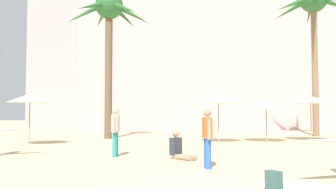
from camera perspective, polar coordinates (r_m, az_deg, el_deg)
The scene contains 12 objects.
hotel_pink at distance 36.00m, azimuth 7.30°, elevation 6.98°, with size 25.25×11.45×15.33m, color beige.
palm_tree_far_left at distance 25.04m, azimuth 22.61°, elevation 12.50°, with size 5.95×5.67×9.74m.
palm_tree_left at distance 21.43m, azimuth -9.51°, elevation 11.89°, with size 5.13×4.82×8.68m.
cafe_umbrella_0 at distance 17.81m, azimuth -21.53°, elevation -0.55°, with size 2.08×2.08×2.42m.
cafe_umbrella_1 at distance 18.08m, azimuth 8.19°, elevation -0.67°, with size 2.27×2.27×2.47m.
cafe_umbrella_2 at distance 18.95m, azimuth 15.65°, elevation -1.65°, with size 2.38×2.38×2.13m.
cafe_umbrella_3 at distance 20.53m, azimuth 22.15°, elevation -0.79°, with size 2.50×2.50×2.41m.
beach_towel at distance 8.09m, azimuth 20.23°, elevation -13.79°, with size 1.53×0.94×0.01m, color white.
backpack at distance 7.34m, azimuth 16.85°, elevation -13.44°, with size 0.32×0.35×0.42m.
person_mid_left at distance 11.81m, azimuth 1.82°, elevation -8.81°, with size 0.85×0.99×0.96m.
person_near_left at distance 9.84m, azimuth 6.41°, elevation -6.61°, with size 0.25×0.60×1.67m.
person_far_right at distance 12.49m, azimuth -8.53°, elevation -5.69°, with size 0.30×0.61×1.71m.
Camera 1 is at (-1.49, -5.95, 1.58)m, focal length 37.52 mm.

